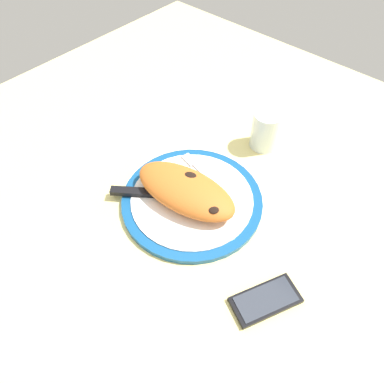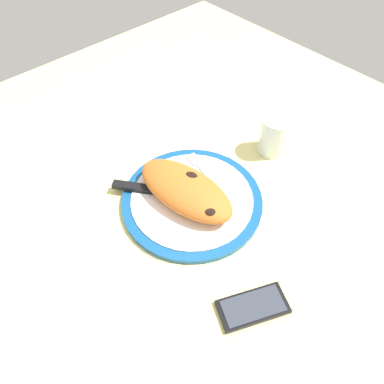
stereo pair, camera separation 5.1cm
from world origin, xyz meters
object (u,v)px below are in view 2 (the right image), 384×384
(smartphone, at_px, (253,307))
(plate, at_px, (192,200))
(fork, at_px, (203,170))
(water_glass, at_px, (274,137))
(knife, at_px, (147,189))
(calzone, at_px, (185,190))

(smartphone, bearing_deg, plate, -18.05)
(fork, relative_size, water_glass, 1.53)
(smartphone, bearing_deg, fork, -27.84)
(plate, xyz_separation_m, water_glass, (-0.01, -0.26, 0.04))
(plate, bearing_deg, knife, 36.37)
(calzone, xyz_separation_m, water_glass, (-0.02, -0.27, -0.00))
(knife, height_order, water_glass, water_glass)
(plate, distance_m, knife, 0.10)
(knife, xyz_separation_m, water_glass, (-0.09, -0.33, 0.02))
(fork, height_order, smartphone, fork)
(knife, distance_m, water_glass, 0.34)
(plate, bearing_deg, smartphone, 161.95)
(fork, bearing_deg, smartphone, 152.16)
(water_glass, bearing_deg, fork, 74.07)
(calzone, height_order, smartphone, calzone)
(plate, relative_size, calzone, 1.25)
(fork, xyz_separation_m, smartphone, (-0.30, 0.16, -0.01))
(calzone, bearing_deg, knife, 35.14)
(plate, height_order, water_glass, water_glass)
(plate, relative_size, smartphone, 2.25)
(fork, bearing_deg, calzone, 111.10)
(calzone, distance_m, knife, 0.09)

